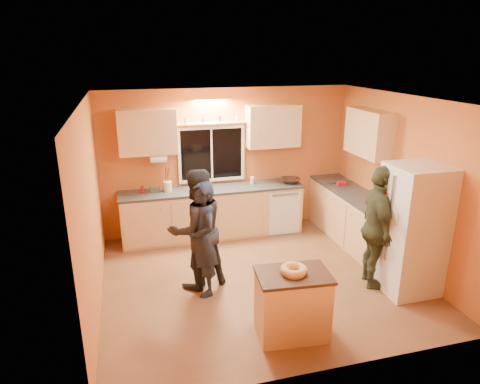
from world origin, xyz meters
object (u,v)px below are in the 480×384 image
object	(u,v)px
refrigerator	(412,230)
person_center	(197,229)
island	(292,304)
person_left	(203,239)
person_right	(377,228)

from	to	relation	value
refrigerator	person_center	size ratio (longest dim) A/B	1.05
island	person_left	bearing A→B (deg)	129.59
person_center	person_right	distance (m)	2.49
island	person_center	bearing A→B (deg)	127.00
island	person_left	world-z (taller)	person_left
island	person_center	xyz separation A→B (m)	(-0.87, 1.40, 0.45)
refrigerator	person_right	size ratio (longest dim) A/B	1.02
refrigerator	island	bearing A→B (deg)	-164.57
refrigerator	island	world-z (taller)	refrigerator
person_left	person_right	bearing A→B (deg)	67.33
refrigerator	person_left	xyz separation A→B (m)	(-2.75, 0.67, -0.10)
person_center	person_right	world-z (taller)	person_right
person_right	person_center	bearing A→B (deg)	92.09
person_left	person_center	xyz separation A→B (m)	(-0.05, 0.20, 0.06)
refrigerator	person_center	bearing A→B (deg)	162.76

